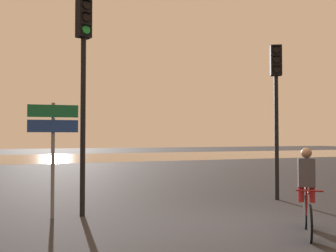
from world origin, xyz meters
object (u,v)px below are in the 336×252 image
traffic_light_near_left (83,66)px  traffic_light_near_right (276,92)px  direction_sign_post (53,138)px  cyclist (307,190)px

traffic_light_near_left → traffic_light_near_right: traffic_light_near_left is taller
direction_sign_post → cyclist: size_ratio=1.60×
traffic_light_near_left → cyclist: size_ratio=3.12×
traffic_light_near_left → direction_sign_post: (-0.67, -0.02, -1.68)m
cyclist → traffic_light_near_right: bearing=-82.6°
traffic_light_near_right → cyclist: 4.58m
traffic_light_near_right → direction_sign_post: 6.46m
cyclist → direction_sign_post: bearing=1.2°
cyclist → traffic_light_near_left: bearing=-3.6°
traffic_light_near_left → cyclist: bearing=120.7°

